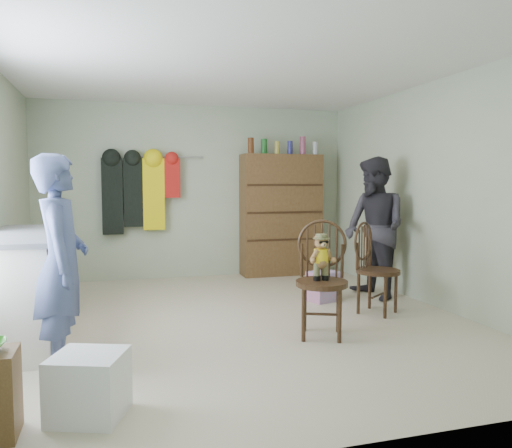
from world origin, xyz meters
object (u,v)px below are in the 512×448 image
object	(u,v)px
chair_far	(373,264)
dresser	(281,214)
counter	(24,285)
chair_front	(322,269)

from	to	relation	value
chair_far	dresser	bearing A→B (deg)	57.64
counter	chair_far	world-z (taller)	chair_far
counter	chair_far	bearing A→B (deg)	-1.63
counter	chair_front	bearing A→B (deg)	-14.86
chair_front	chair_far	world-z (taller)	chair_front
counter	chair_front	size ratio (longest dim) A/B	1.79
chair_front	chair_far	bearing A→B (deg)	57.95
counter	chair_front	xyz separation A→B (m)	(2.56, -0.68, 0.13)
counter	chair_far	size ratio (longest dim) A/B	1.93
counter	dresser	xyz separation A→B (m)	(3.20, 2.30, 0.44)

